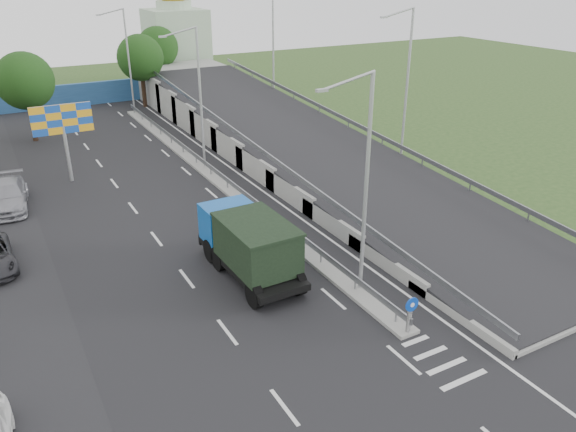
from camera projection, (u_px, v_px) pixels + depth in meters
ground at (445, 365)px, 21.61m from camera, size 160.00×160.00×0.00m
road_surface at (191, 203)px, 36.24m from camera, size 26.00×90.00×0.04m
median at (211, 176)px, 40.71m from camera, size 1.00×44.00×0.20m
overpass_ramp at (301, 139)px, 43.35m from camera, size 10.00×50.00×3.50m
median_guardrail at (211, 167)px, 40.45m from camera, size 0.09×44.00×0.71m
sign_bollard at (410, 315)px, 22.92m from camera, size 0.64×0.23×1.67m
lamp_post_near at (363, 176)px, 24.06m from camera, size 2.74×0.18×10.08m
lamp_post_mid at (198, 92)px, 40.02m from camera, size 2.74×0.18×10.08m
lamp_post_far at (126, 55)px, 55.98m from camera, size 2.74×0.18×10.08m
blue_wall at (79, 95)px, 60.83m from camera, size 30.00×0.50×2.40m
church at (176, 40)px, 71.72m from camera, size 7.00×7.00×13.80m
billboard at (63, 124)px, 38.25m from camera, size 4.00×0.24×5.50m
tree_left_mid at (25, 81)px, 46.98m from camera, size 4.80×4.80×7.60m
tree_median_far at (140, 58)px, 58.67m from camera, size 4.80×4.80×7.60m
tree_ramp_far at (158, 47)px, 66.02m from camera, size 4.80×4.80×7.60m
dump_truck at (249, 242)px, 27.29m from camera, size 2.89×7.22×3.16m
parked_car_d at (7, 196)px, 35.26m from camera, size 2.96×5.93×1.65m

